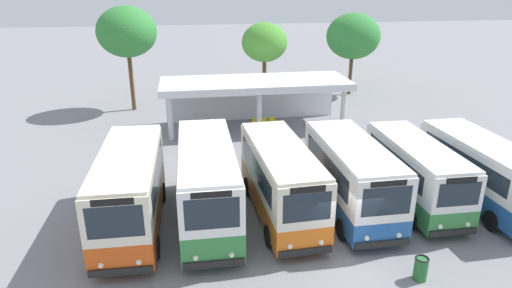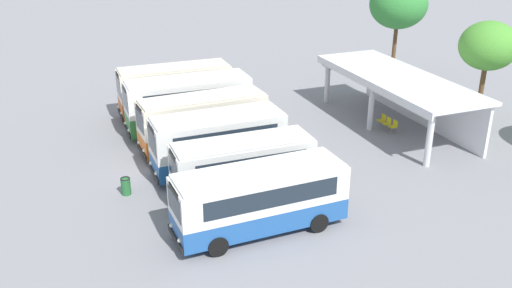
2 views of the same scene
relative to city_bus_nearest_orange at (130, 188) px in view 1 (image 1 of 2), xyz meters
name	(u,v)px [view 1 (image 1 of 2)]	position (x,y,z in m)	size (l,w,h in m)	color
ground_plane	(344,255)	(8.23, -3.33, -1.89)	(180.00, 180.00, 0.00)	gray
city_bus_nearest_orange	(130,188)	(0.00, 0.00, 0.00)	(2.51, 7.63, 3.43)	black
city_bus_second_in_row	(207,181)	(3.20, 0.07, 0.03)	(2.48, 7.92, 3.49)	black
city_bus_middle_cream	(281,178)	(6.39, 0.07, -0.07)	(2.58, 7.56, 3.30)	black
city_bus_fourth_amber	(351,175)	(9.59, -0.04, -0.07)	(2.50, 7.18, 3.29)	black
city_bus_fifth_blue	(415,171)	(12.79, 0.20, -0.20)	(2.33, 7.03, 3.03)	black
city_bus_far_end_green	(484,170)	(15.98, -0.21, -0.21)	(2.58, 7.79, 3.02)	black
terminal_canopy	(254,90)	(7.26, 13.30, 0.68)	(13.03, 4.65, 3.40)	silver
waiting_chair_end_by_column	(255,123)	(7.16, 11.93, -1.37)	(0.44, 0.44, 0.86)	slate
waiting_chair_second_from_end	(264,123)	(7.77, 11.92, -1.37)	(0.44, 0.44, 0.86)	slate
waiting_chair_middle_seat	(272,122)	(8.37, 11.99, -1.37)	(0.44, 0.44, 0.86)	slate
roadside_tree_behind_canopy	(265,43)	(8.88, 18.14, 3.30)	(3.64, 3.64, 6.77)	brown
roadside_tree_east_of_canopy	(353,36)	(17.29, 20.83, 3.30)	(4.69, 4.69, 7.20)	brown
roadside_tree_west_of_canopy	(127,32)	(-1.73, 18.67, 4.25)	(4.55, 4.55, 8.09)	brown
litter_bin_apron	(421,268)	(10.35, -5.16, -1.43)	(0.49, 0.49, 0.90)	#266633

